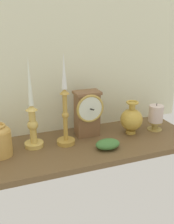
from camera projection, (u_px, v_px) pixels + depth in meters
ground_plane at (82, 146)px, 113.18cm from camera, size 100.00×36.00×2.40cm
back_wall at (68, 61)px, 118.06cm from camera, size 120.00×2.00×65.00cm
mantel_clock at (87, 113)px, 117.34cm from camera, size 12.58×10.02×20.52cm
candlestick_tall_left at (32, 121)px, 106.40cm from camera, size 7.85×7.85×37.34cm
candlestick_tall_center at (65, 114)px, 108.07cm from camera, size 7.70×7.70×38.31cm
brass_vase_bulbous at (131, 119)px, 120.63cm from camera, size 10.26×10.26×15.40cm
pillar_candle_front at (156, 116)px, 124.64cm from camera, size 6.96×6.96×13.22cm
ivy_sprig at (108, 144)px, 107.81cm from camera, size 10.31×7.22×3.96cm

